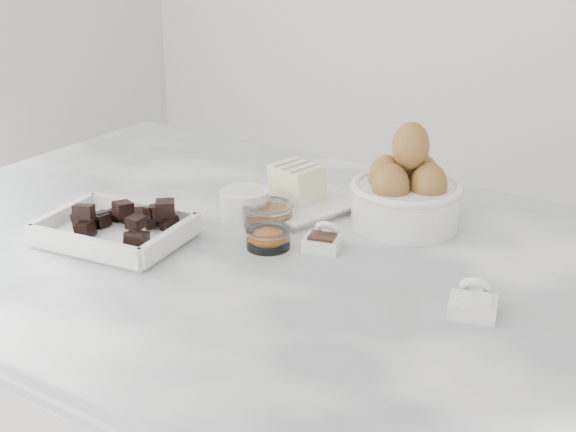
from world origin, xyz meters
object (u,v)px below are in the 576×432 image
(butter_plate, at_px, (298,192))
(zest_bowl, at_px, (268,237))
(chocolate_dish, at_px, (115,226))
(egg_bowl, at_px, (406,193))
(vanilla_spoon, at_px, (323,240))
(honey_bowl, at_px, (268,214))
(salt_spoon, at_px, (474,302))
(sugar_ramekin, at_px, (244,203))

(butter_plate, height_order, zest_bowl, butter_plate)
(chocolate_dish, bearing_deg, egg_bowl, 41.64)
(chocolate_dish, xyz_separation_m, egg_bowl, (0.32, 0.28, 0.03))
(butter_plate, bearing_deg, vanilla_spoon, -44.54)
(honey_bowl, xyz_separation_m, salt_spoon, (0.36, -0.09, -0.00))
(egg_bowl, bearing_deg, butter_plate, -172.62)
(sugar_ramekin, relative_size, zest_bowl, 1.14)
(salt_spoon, bearing_deg, butter_plate, 154.04)
(salt_spoon, bearing_deg, chocolate_dish, -170.62)
(sugar_ramekin, bearing_deg, zest_bowl, -36.93)
(chocolate_dish, relative_size, zest_bowl, 3.38)
(chocolate_dish, relative_size, salt_spoon, 2.82)
(butter_plate, xyz_separation_m, salt_spoon, (0.36, -0.18, -0.01))
(sugar_ramekin, distance_m, salt_spoon, 0.41)
(zest_bowl, bearing_deg, salt_spoon, -3.54)
(sugar_ramekin, distance_m, honey_bowl, 0.05)
(egg_bowl, bearing_deg, salt_spoon, -46.87)
(butter_plate, xyz_separation_m, zest_bowl, (0.05, -0.16, -0.01))
(chocolate_dish, bearing_deg, salt_spoon, 9.38)
(chocolate_dish, distance_m, zest_bowl, 0.22)
(butter_plate, relative_size, egg_bowl, 1.22)
(zest_bowl, height_order, salt_spoon, salt_spoon)
(chocolate_dish, bearing_deg, vanilla_spoon, 28.92)
(zest_bowl, bearing_deg, vanilla_spoon, 32.28)
(butter_plate, bearing_deg, egg_bowl, 7.38)
(butter_plate, distance_m, egg_bowl, 0.18)
(butter_plate, xyz_separation_m, vanilla_spoon, (0.12, -0.12, -0.01))
(butter_plate, bearing_deg, honey_bowl, -86.79)
(sugar_ramekin, xyz_separation_m, vanilla_spoon, (0.16, -0.03, -0.01))
(egg_bowl, distance_m, vanilla_spoon, 0.16)
(sugar_ramekin, relative_size, egg_bowl, 0.45)
(butter_plate, distance_m, sugar_ramekin, 0.10)
(salt_spoon, bearing_deg, honey_bowl, 166.39)
(chocolate_dish, xyz_separation_m, sugar_ramekin, (0.10, 0.17, 0.00))
(egg_bowl, xyz_separation_m, honey_bowl, (-0.17, -0.11, -0.03))
(butter_plate, bearing_deg, zest_bowl, -71.44)
(chocolate_dish, height_order, honey_bowl, chocolate_dish)
(honey_bowl, bearing_deg, vanilla_spoon, -13.04)
(chocolate_dish, height_order, egg_bowl, egg_bowl)
(vanilla_spoon, bearing_deg, salt_spoon, -13.87)
(butter_plate, distance_m, honey_bowl, 0.09)
(sugar_ramekin, xyz_separation_m, salt_spoon, (0.40, -0.09, -0.01))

